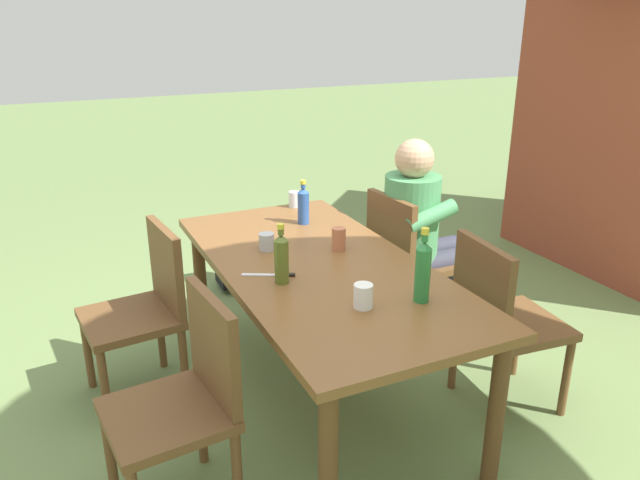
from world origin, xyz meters
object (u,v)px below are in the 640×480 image
Objects in this scene: dining_table at (320,280)px; cup_steel at (267,242)px; person_in_white_shirt at (422,227)px; chair_near_left at (145,304)px; cup_glass at (294,199)px; chair_far_right at (500,316)px; cup_white at (363,296)px; table_knife at (273,275)px; chair_far_left at (406,256)px; cup_terracotta at (339,239)px; bottle_olive at (281,258)px; backpack_by_near_side at (237,263)px; chair_near_right at (186,395)px; bottle_green at (423,270)px; bottle_blue at (303,205)px.

cup_steel is (-0.28, -0.16, 0.12)m from dining_table.
person_in_white_shirt is (-0.42, 0.86, 0.01)m from dining_table.
chair_near_left reaches higher than cup_glass.
chair_far_right is 8.77× the size of cup_white.
table_knife is at bearing -82.68° from dining_table.
cup_terracotta is (0.28, -0.59, 0.30)m from chair_far_left.
chair_far_left is 0.83m from chair_far_right.
chair_far_right is 1.41m from cup_glass.
chair_far_right is at bearing 73.09° from bottle_olive.
chair_near_left is 0.67m from cup_steel.
table_knife reaches higher than backpack_by_near_side.
dining_table is at bearing 97.32° from table_knife.
bottle_olive reaches higher than cup_steel.
person_in_white_shirt is (-0.83, 1.61, 0.17)m from chair_near_right.
bottle_green reaches higher than chair_far_left.
chair_near_left is at bearing -119.34° from chair_far_right.
chair_far_left is 0.72m from cup_terracotta.
backpack_by_near_side is at bearing -140.90° from person_in_white_shirt.
bottle_blue reaches higher than chair_near_left.
cup_steel is at bearing -170.32° from cup_white.
chair_far_right is at bearing 30.77° from bottle_blue.
chair_near_right reaches higher than backpack_by_near_side.
chair_far_left reaches higher than cup_white.
chair_near_right is 0.95m from cup_steel.
cup_steel is at bearing -81.93° from person_in_white_shirt.
bottle_olive is 1.71m from backpack_by_near_side.
cup_glass is 1.03m from table_knife.
chair_near_right is at bearing -0.00° from chair_near_left.
dining_table is 2.15× the size of chair_near_left.
cup_terracotta reaches higher than backpack_by_near_side.
dining_table is 8.38× the size of table_knife.
cup_glass is at bearing 178.76° from bottle_green.
backpack_by_near_side is at bearing -171.24° from bottle_blue.
person_in_white_shirt reaches higher than chair_near_right.
person_in_white_shirt is 1.23m from bottle_olive.
person_in_white_shirt is (-0.83, 0.11, 0.17)m from chair_far_right.
table_knife is (0.45, -1.11, 0.08)m from person_in_white_shirt.
bottle_blue is at bearing 179.63° from cup_terracotta.
bottle_olive reaches higher than cup_terracotta.
table_knife is (-0.38, -1.00, 0.25)m from chair_far_right.
chair_near_left is 2.76× the size of bottle_green.
cup_terracotta is 0.51× the size of table_knife.
cup_terracotta is 1.45m from backpack_by_near_side.
person_in_white_shirt is at bearing 145.53° from bottle_green.
table_knife is at bearing -28.41° from cup_glass.
chair_near_left is 9.26× the size of cup_glass.
bottle_olive is at bearing -10.91° from cup_steel.
person_in_white_shirt is 11.88× the size of cup_white.
bottle_green is at bearing -78.30° from chair_far_right.
table_knife is at bearing -10.77° from backpack_by_near_side.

